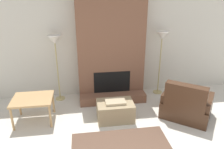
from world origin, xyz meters
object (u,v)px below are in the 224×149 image
Objects in this scene: ottoman at (115,111)px; side_table at (33,101)px; floor_lamp_left at (55,44)px; floor_lamp_right at (162,40)px; armchair at (186,107)px.

ottoman is 1.74m from side_table.
ottoman is 0.95× the size of side_table.
side_table is at bearing 173.87° from ottoman.
floor_lamp_left is 0.99× the size of floor_lamp_right.
armchair is 0.77× the size of floor_lamp_right.
floor_lamp_left is (-1.25, 1.11, 1.22)m from ottoman.
side_table reaches higher than ottoman.
floor_lamp_left is at bearing -180.00° from floor_lamp_right.
side_table is 3.33m from floor_lamp_right.
ottoman is 0.60× the size of armchair.
floor_lamp_right reaches higher than floor_lamp_left.
ottoman is 0.47× the size of floor_lamp_left.
side_table is at bearing 31.87° from armchair.
floor_lamp_right reaches higher than side_table.
ottoman is 2.14m from floor_lamp_right.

